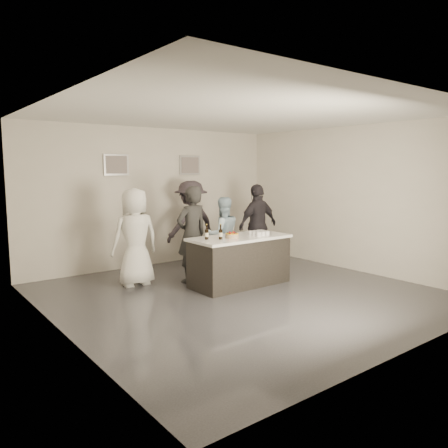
# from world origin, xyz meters

# --- Properties ---
(floor) EXTENTS (6.00, 6.00, 0.00)m
(floor) POSITION_xyz_m (0.00, 0.00, 0.00)
(floor) COLOR #3D3D42
(floor) RESTS_ON ground
(ceiling) EXTENTS (6.00, 6.00, 0.00)m
(ceiling) POSITION_xyz_m (0.00, 0.00, 3.00)
(ceiling) COLOR white
(wall_back) EXTENTS (6.00, 0.04, 3.00)m
(wall_back) POSITION_xyz_m (0.00, 3.00, 1.50)
(wall_back) COLOR silver
(wall_back) RESTS_ON ground
(wall_front) EXTENTS (6.00, 0.04, 3.00)m
(wall_front) POSITION_xyz_m (0.00, -3.00, 1.50)
(wall_front) COLOR silver
(wall_front) RESTS_ON ground
(wall_left) EXTENTS (0.04, 6.00, 3.00)m
(wall_left) POSITION_xyz_m (-3.00, 0.00, 1.50)
(wall_left) COLOR silver
(wall_left) RESTS_ON ground
(wall_right) EXTENTS (0.04, 6.00, 3.00)m
(wall_right) POSITION_xyz_m (3.00, 0.00, 1.50)
(wall_right) COLOR silver
(wall_right) RESTS_ON ground
(picture_left) EXTENTS (0.54, 0.04, 0.44)m
(picture_left) POSITION_xyz_m (-0.90, 2.97, 2.20)
(picture_left) COLOR #B2B2B7
(picture_left) RESTS_ON wall_back
(picture_right) EXTENTS (0.54, 0.04, 0.44)m
(picture_right) POSITION_xyz_m (0.90, 2.97, 2.20)
(picture_right) COLOR #B2B2B7
(picture_right) RESTS_ON wall_back
(bar_counter) EXTENTS (1.86, 0.86, 0.90)m
(bar_counter) POSITION_xyz_m (0.34, 0.47, 0.45)
(bar_counter) COLOR white
(bar_counter) RESTS_ON ground
(cake) EXTENTS (0.24, 0.24, 0.07)m
(cake) POSITION_xyz_m (0.11, 0.41, 0.94)
(cake) COLOR gold
(cake) RESTS_ON bar_counter
(beer_bottle_a) EXTENTS (0.07, 0.07, 0.26)m
(beer_bottle_a) POSITION_xyz_m (-0.34, 0.55, 1.03)
(beer_bottle_a) COLOR black
(beer_bottle_a) RESTS_ON bar_counter
(beer_bottle_b) EXTENTS (0.07, 0.07, 0.26)m
(beer_bottle_b) POSITION_xyz_m (-0.14, 0.42, 1.03)
(beer_bottle_b) COLOR black
(beer_bottle_b) RESTS_ON bar_counter
(tumbler_cluster) EXTENTS (0.30, 0.30, 0.08)m
(tumbler_cluster) POSITION_xyz_m (0.72, 0.38, 0.94)
(tumbler_cluster) COLOR #CC6313
(tumbler_cluster) RESTS_ON bar_counter
(candles) EXTENTS (0.24, 0.08, 0.01)m
(candles) POSITION_xyz_m (-0.03, 0.22, 0.90)
(candles) COLOR pink
(candles) RESTS_ON bar_counter
(person_main_black) EXTENTS (0.69, 0.47, 1.81)m
(person_main_black) POSITION_xyz_m (-0.23, 1.19, 0.90)
(person_main_black) COLOR black
(person_main_black) RESTS_ON ground
(person_main_blue) EXTENTS (0.88, 0.76, 1.55)m
(person_main_blue) POSITION_xyz_m (0.70, 1.46, 0.77)
(person_main_blue) COLOR silver
(person_main_blue) RESTS_ON ground
(person_guest_left) EXTENTS (0.90, 0.61, 1.78)m
(person_guest_left) POSITION_xyz_m (-1.18, 1.61, 0.89)
(person_guest_left) COLOR white
(person_guest_left) RESTS_ON ground
(person_guest_right) EXTENTS (1.07, 0.49, 1.79)m
(person_guest_right) POSITION_xyz_m (1.66, 1.45, 0.90)
(person_guest_right) COLOR #2B282F
(person_guest_right) RESTS_ON ground
(person_guest_back) EXTENTS (1.28, 0.84, 1.87)m
(person_guest_back) POSITION_xyz_m (0.46, 2.26, 0.93)
(person_guest_back) COLOR #2E2830
(person_guest_back) RESTS_ON ground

